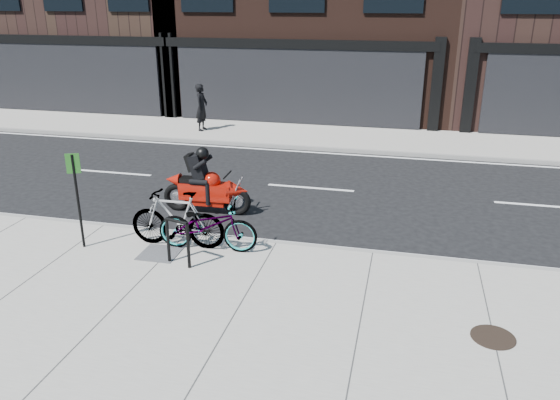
% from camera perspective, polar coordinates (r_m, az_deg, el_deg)
% --- Properties ---
extents(ground, '(120.00, 120.00, 0.00)m').
position_cam_1_polar(ground, '(13.25, 1.64, -1.49)').
color(ground, black).
rests_on(ground, ground).
extents(sidewalk_near, '(60.00, 6.00, 0.13)m').
position_cam_1_polar(sidewalk_near, '(8.91, -5.17, -12.80)').
color(sidewalk_near, gray).
rests_on(sidewalk_near, ground).
extents(sidewalk_far, '(60.00, 3.50, 0.13)m').
position_cam_1_polar(sidewalk_far, '(20.53, 6.14, 6.54)').
color(sidewalk_far, gray).
rests_on(sidewalk_far, ground).
extents(bike_rack, '(0.54, 0.21, 0.93)m').
position_cam_1_polar(bike_rack, '(10.47, -10.64, -3.97)').
color(bike_rack, black).
rests_on(bike_rack, sidewalk_near).
extents(bicycle_front, '(2.08, 0.85, 1.07)m').
position_cam_1_polar(bicycle_front, '(11.02, -7.59, -2.59)').
color(bicycle_front, gray).
rests_on(bicycle_front, sidewalk_near).
extents(bicycle_rear, '(2.01, 0.60, 1.20)m').
position_cam_1_polar(bicycle_rear, '(11.23, -10.69, -1.96)').
color(bicycle_rear, gray).
rests_on(bicycle_rear, sidewalk_near).
extents(motorcycle, '(2.21, 0.49, 1.65)m').
position_cam_1_polar(motorcycle, '(13.21, -7.33, 1.40)').
color(motorcycle, black).
rests_on(motorcycle, ground).
extents(pedestrian, '(0.44, 0.66, 1.77)m').
position_cam_1_polar(pedestrian, '(21.30, -8.19, 9.57)').
color(pedestrian, black).
rests_on(pedestrian, sidewalk_far).
extents(manhole_cover, '(0.80, 0.80, 0.02)m').
position_cam_1_polar(manhole_cover, '(9.05, 21.37, -13.20)').
color(manhole_cover, black).
rests_on(manhole_cover, sidewalk_near).
extents(utility_grate, '(0.76, 0.76, 0.02)m').
position_cam_1_polar(utility_grate, '(11.21, -12.45, -5.46)').
color(utility_grate, '#4F5052').
rests_on(utility_grate, sidewalk_near).
extents(sign_post, '(0.25, 0.12, 1.98)m').
position_cam_1_polar(sign_post, '(11.52, -20.46, 0.75)').
color(sign_post, black).
rests_on(sign_post, sidewalk_near).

